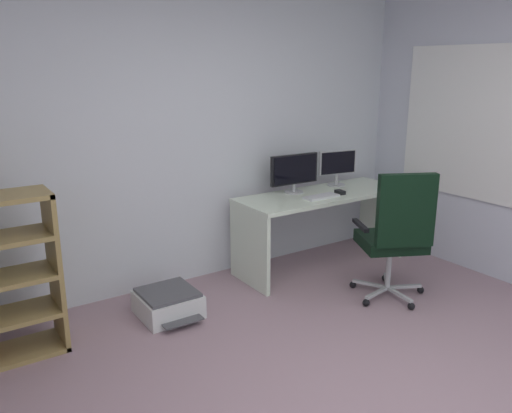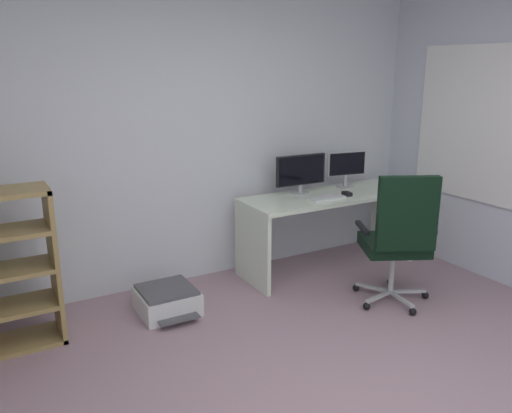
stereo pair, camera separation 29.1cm
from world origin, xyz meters
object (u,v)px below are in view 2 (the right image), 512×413
object	(u,v)px
office_chair	(399,235)
printer	(167,300)
computer_mouse	(347,194)
desk	(329,213)
monitor_secondary	(346,166)
monitor_main	(301,172)
keyboard	(327,198)

from	to	relation	value
office_chair	printer	distance (m)	1.89
office_chair	computer_mouse	bearing A→B (deg)	80.89
computer_mouse	office_chair	xyz separation A→B (m)	(-0.13, -0.81, -0.15)
desk	office_chair	xyz separation A→B (m)	(-0.02, -0.93, 0.05)
monitor_secondary	office_chair	xyz separation A→B (m)	(-0.34, -1.08, -0.34)
computer_mouse	office_chair	bearing A→B (deg)	-92.20
monitor_main	printer	xyz separation A→B (m)	(-1.45, -0.29, -0.84)
desk	monitor_secondary	world-z (taller)	monitor_secondary
monitor_secondary	keyboard	distance (m)	0.57
desk	keyboard	xyz separation A→B (m)	(-0.13, -0.13, 0.19)
monitor_secondary	printer	xyz separation A→B (m)	(-1.98, -0.29, -0.84)
office_chair	printer	xyz separation A→B (m)	(-1.64, 0.80, -0.50)
monitor_main	office_chair	distance (m)	1.15
office_chair	monitor_secondary	bearing A→B (deg)	72.74
monitor_main	printer	bearing A→B (deg)	-168.73
monitor_secondary	office_chair	world-z (taller)	office_chair
monitor_main	printer	distance (m)	1.70
monitor_main	monitor_secondary	size ratio (longest dim) A/B	1.25
monitor_main	office_chair	bearing A→B (deg)	-79.63
desk	office_chair	distance (m)	0.93
monitor_secondary	keyboard	world-z (taller)	monitor_secondary
desk	printer	bearing A→B (deg)	-175.51
printer	monitor_main	bearing A→B (deg)	11.27
monitor_secondary	keyboard	size ratio (longest dim) A/B	1.21
desk	monitor_secondary	xyz separation A→B (m)	(0.32, 0.16, 0.39)
computer_mouse	printer	bearing A→B (deg)	-172.75
keyboard	computer_mouse	size ratio (longest dim) A/B	3.40
computer_mouse	desk	bearing A→B (deg)	138.91
monitor_main	office_chair	size ratio (longest dim) A/B	0.46
monitor_main	monitor_secondary	distance (m)	0.54
keyboard	office_chair	distance (m)	0.81
desk	computer_mouse	world-z (taller)	computer_mouse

